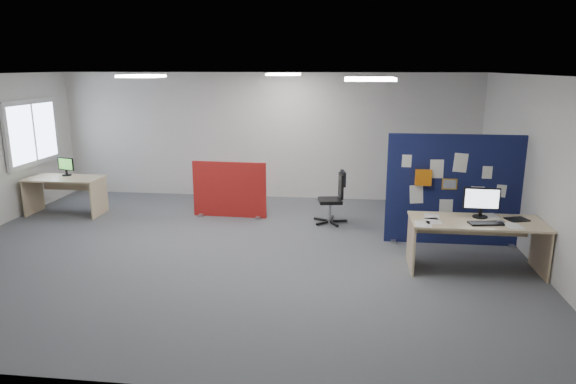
# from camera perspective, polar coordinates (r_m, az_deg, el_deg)

# --- Properties ---
(floor) EXTENTS (9.00, 9.00, 0.00)m
(floor) POSITION_cam_1_polar(r_m,az_deg,el_deg) (8.14, -6.22, -6.55)
(floor) COLOR #57595F
(floor) RESTS_ON ground
(ceiling) EXTENTS (9.00, 7.00, 0.02)m
(ceiling) POSITION_cam_1_polar(r_m,az_deg,el_deg) (7.64, -6.76, 12.80)
(ceiling) COLOR white
(ceiling) RESTS_ON wall_back
(wall_back) EXTENTS (9.00, 0.02, 2.70)m
(wall_back) POSITION_cam_1_polar(r_m,az_deg,el_deg) (11.17, -2.38, 6.23)
(wall_back) COLOR silver
(wall_back) RESTS_ON floor
(wall_front) EXTENTS (9.00, 0.02, 2.70)m
(wall_front) POSITION_cam_1_polar(r_m,az_deg,el_deg) (4.56, -16.56, -5.65)
(wall_front) COLOR silver
(wall_front) RESTS_ON floor
(wall_right) EXTENTS (0.02, 7.00, 2.70)m
(wall_right) POSITION_cam_1_polar(r_m,az_deg,el_deg) (8.05, 26.50, 1.81)
(wall_right) COLOR silver
(wall_right) RESTS_ON floor
(window) EXTENTS (0.06, 1.70, 1.30)m
(window) POSITION_cam_1_polar(r_m,az_deg,el_deg) (11.36, -26.51, 5.94)
(window) COLOR white
(window) RESTS_ON wall_left
(ceiling_lights) EXTENTS (4.10, 4.10, 0.04)m
(ceiling_lights) POSITION_cam_1_polar(r_m,az_deg,el_deg) (8.22, -3.34, 12.73)
(ceiling_lights) COLOR white
(ceiling_lights) RESTS_ON ceiling
(navy_divider) EXTENTS (2.17, 0.30, 1.79)m
(navy_divider) POSITION_cam_1_polar(r_m,az_deg,el_deg) (8.61, 17.98, 0.19)
(navy_divider) COLOR #10193D
(navy_divider) RESTS_ON floor
(main_desk) EXTENTS (1.83, 0.81, 0.73)m
(main_desk) POSITION_cam_1_polar(r_m,az_deg,el_deg) (7.71, 20.12, -4.12)
(main_desk) COLOR tan
(main_desk) RESTS_ON floor
(monitor_main) EXTENTS (0.50, 0.21, 0.43)m
(monitor_main) POSITION_cam_1_polar(r_m,az_deg,el_deg) (7.74, 20.69, -0.95)
(monitor_main) COLOR black
(monitor_main) RESTS_ON main_desk
(keyboard) EXTENTS (0.47, 0.25, 0.02)m
(keyboard) POSITION_cam_1_polar(r_m,az_deg,el_deg) (7.49, 21.12, -3.26)
(keyboard) COLOR black
(keyboard) RESTS_ON main_desk
(mouse) EXTENTS (0.11, 0.08, 0.03)m
(mouse) POSITION_cam_1_polar(r_m,az_deg,el_deg) (7.62, 22.54, -3.09)
(mouse) COLOR #97979C
(mouse) RESTS_ON main_desk
(paper_tray) EXTENTS (0.34, 0.30, 0.01)m
(paper_tray) POSITION_cam_1_polar(r_m,az_deg,el_deg) (7.87, 24.10, -2.79)
(paper_tray) COLOR black
(paper_tray) RESTS_ON main_desk
(red_divider) EXTENTS (1.43, 0.30, 1.07)m
(red_divider) POSITION_cam_1_polar(r_m,az_deg,el_deg) (9.84, -6.52, 0.20)
(red_divider) COLOR #A51C15
(red_divider) RESTS_ON floor
(second_desk) EXTENTS (1.42, 0.71, 0.73)m
(second_desk) POSITION_cam_1_polar(r_m,az_deg,el_deg) (10.88, -23.44, 0.56)
(second_desk) COLOR tan
(second_desk) RESTS_ON floor
(monitor_second) EXTENTS (0.38, 0.18, 0.36)m
(monitor_second) POSITION_cam_1_polar(r_m,az_deg,el_deg) (10.95, -23.46, 2.71)
(monitor_second) COLOR black
(monitor_second) RESTS_ON second_desk
(office_chair) EXTENTS (0.63, 0.63, 0.96)m
(office_chair) POSITION_cam_1_polar(r_m,az_deg,el_deg) (9.41, 5.30, -0.26)
(office_chair) COLOR black
(office_chair) RESTS_ON floor
(desk_papers) EXTENTS (1.43, 0.82, 0.00)m
(desk_papers) POSITION_cam_1_polar(r_m,az_deg,el_deg) (7.53, 18.34, -3.03)
(desk_papers) COLOR white
(desk_papers) RESTS_ON main_desk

